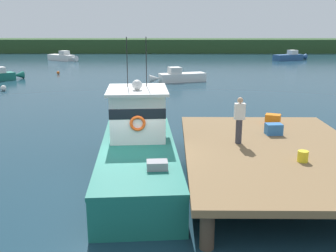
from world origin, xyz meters
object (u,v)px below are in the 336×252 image
(mooring_buoy_inshore, at_px, (3,88))
(moored_boat_far_right, at_px, (290,57))
(bait_bucket, at_px, (303,156))
(crate_stack_mid_dock, at_px, (273,119))
(main_fishing_boat, at_px, (138,147))
(mooring_buoy_channel_marker, at_px, (58,73))
(moored_boat_near_channel, at_px, (178,77))
(moored_boat_far_left, at_px, (63,57))
(crate_single_far, at_px, (274,129))
(deckhand_by_the_boat, at_px, (239,119))

(mooring_buoy_inshore, bearing_deg, moored_boat_far_right, 41.35)
(bait_bucket, bearing_deg, crate_stack_mid_dock, 86.92)
(main_fishing_boat, bearing_deg, mooring_buoy_channel_marker, 111.19)
(crate_stack_mid_dock, distance_m, moored_boat_near_channel, 20.50)
(moored_boat_far_right, xyz_separation_m, mooring_buoy_inshore, (-30.86, -27.16, -0.27))
(bait_bucket, bearing_deg, moored_boat_far_left, 113.38)
(moored_boat_far_right, relative_size, mooring_buoy_channel_marker, 17.37)
(crate_stack_mid_dock, relative_size, moored_boat_far_left, 0.12)
(crate_single_far, bearing_deg, bait_bucket, -87.51)
(moored_boat_far_right, bearing_deg, moored_boat_near_channel, -127.32)
(crate_stack_mid_dock, bearing_deg, mooring_buoy_inshore, 139.87)
(crate_stack_mid_dock, relative_size, moored_boat_far_right, 0.11)
(bait_bucket, xyz_separation_m, moored_boat_far_right, (13.37, 46.77, -0.88))
(moored_boat_far_left, relative_size, mooring_buoy_inshore, 11.37)
(crate_stack_mid_dock, relative_size, mooring_buoy_channel_marker, 1.87)
(deckhand_by_the_boat, height_order, mooring_buoy_channel_marker, deckhand_by_the_boat)
(mooring_buoy_inshore, bearing_deg, deckhand_by_the_boat, -48.20)
(deckhand_by_the_boat, xyz_separation_m, moored_boat_near_channel, (-1.73, 22.93, -1.59))
(crate_stack_mid_dock, relative_size, deckhand_by_the_boat, 0.37)
(main_fishing_boat, xyz_separation_m, mooring_buoy_inshore, (-12.33, 17.60, -0.78))
(crate_single_far, bearing_deg, crate_stack_mid_dock, 77.02)
(crate_single_far, bearing_deg, moored_boat_far_left, 114.68)
(bait_bucket, height_order, moored_boat_far_left, bait_bucket)
(crate_stack_mid_dock, bearing_deg, crate_single_far, -102.98)
(crate_stack_mid_dock, relative_size, bait_bucket, 1.76)
(bait_bucket, distance_m, moored_boat_far_left, 50.05)
(bait_bucket, xyz_separation_m, moored_boat_near_channel, (-3.38, 24.80, -0.90))
(crate_single_far, xyz_separation_m, moored_boat_far_right, (13.50, 43.77, -0.91))
(bait_bucket, distance_m, mooring_buoy_channel_marker, 34.24)
(mooring_buoy_inshore, bearing_deg, mooring_buoy_channel_marker, 82.48)
(deckhand_by_the_boat, relative_size, moored_boat_near_channel, 0.30)
(crate_single_far, xyz_separation_m, moored_boat_far_left, (-19.73, 42.94, -0.92))
(crate_single_far, height_order, mooring_buoy_inshore, crate_single_far)
(crate_single_far, relative_size, moored_boat_far_left, 0.12)
(moored_boat_near_channel, bearing_deg, bait_bucket, -82.25)
(mooring_buoy_channel_marker, bearing_deg, deckhand_by_the_boat, -62.96)
(moored_boat_far_left, xyz_separation_m, mooring_buoy_inshore, (2.37, -26.33, -0.26))
(bait_bucket, bearing_deg, moored_boat_near_channel, 97.75)
(moored_boat_far_right, bearing_deg, crate_stack_mid_dock, -107.30)
(crate_single_far, relative_size, moored_boat_near_channel, 0.11)
(moored_boat_near_channel, xyz_separation_m, mooring_buoy_inshore, (-14.12, -5.20, -0.24))
(moored_boat_far_left, bearing_deg, bait_bucket, -66.62)
(moored_boat_far_left, bearing_deg, moored_boat_near_channel, -52.04)
(deckhand_by_the_boat, bearing_deg, main_fishing_boat, 177.96)
(main_fishing_boat, relative_size, bait_bucket, 29.17)
(moored_boat_far_right, height_order, mooring_buoy_channel_marker, moored_boat_far_right)
(moored_boat_far_left, bearing_deg, main_fishing_boat, -71.51)
(moored_boat_near_channel, height_order, moored_boat_far_right, moored_boat_far_right)
(moored_boat_far_left, height_order, moored_boat_far_right, moored_boat_far_right)
(main_fishing_boat, relative_size, moored_boat_near_channel, 1.84)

